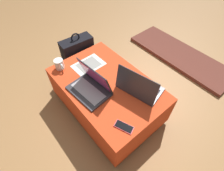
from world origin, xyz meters
TOP-DOWN VIEW (x-y plane):
  - ground_plane at (0.00, 0.00)m, footprint 14.00×14.00m
  - ottoman at (0.00, 0.00)m, footprint 1.04×0.68m
  - laptop_near at (-0.03, -0.15)m, footprint 0.37×0.27m
  - laptop_far at (0.24, 0.16)m, footprint 0.41×0.31m
  - cell_phone at (0.41, -0.17)m, footprint 0.16×0.11m
  - backpack at (-0.64, 0.09)m, footprint 0.21×0.36m
  - paper_sheet at (-0.30, 0.01)m, footprint 0.22×0.30m
  - coffee_mug at (-0.44, -0.22)m, footprint 0.13×0.09m
  - fireplace_hearth at (0.00, 1.27)m, footprint 1.40×0.50m

SIDE VIEW (x-z plane):
  - ground_plane at x=0.00m, z-range 0.00..0.00m
  - fireplace_hearth at x=0.00m, z-range 0.00..0.04m
  - ottoman at x=0.00m, z-range 0.00..0.39m
  - backpack at x=-0.64m, z-range -0.05..0.50m
  - paper_sheet at x=-0.30m, z-range 0.39..0.39m
  - cell_phone at x=0.41m, z-range 0.39..0.40m
  - coffee_mug at x=-0.44m, z-range 0.39..0.48m
  - laptop_far at x=0.24m, z-range 0.32..0.56m
  - laptop_near at x=-0.03m, z-range 0.32..0.56m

